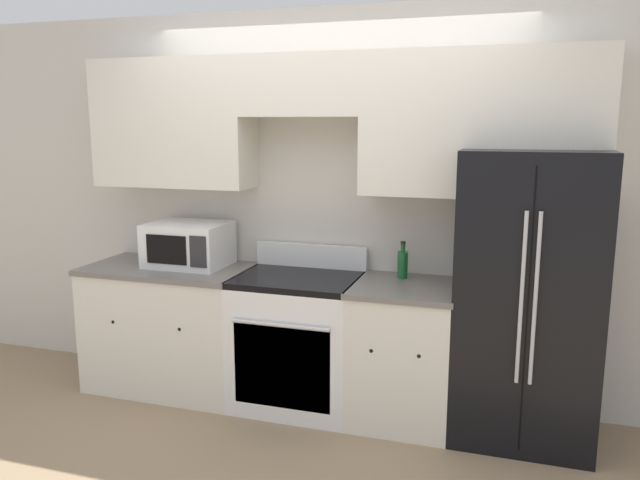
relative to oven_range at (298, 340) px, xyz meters
name	(u,v)px	position (x,y,z in m)	size (l,w,h in m)	color
ground_plane	(305,428)	(0.15, -0.31, -0.45)	(12.00, 12.00, 0.00)	#937A5B
wall_back	(334,173)	(0.16, 0.27, 1.09)	(8.00, 0.39, 2.60)	beige
lower_cabinets_left	(171,327)	(-0.95, 0.00, 0.00)	(1.14, 0.64, 0.88)	silver
lower_cabinets_right	(404,353)	(0.71, 0.00, 0.00)	(0.64, 0.64, 0.88)	silver
oven_range	(298,340)	(0.00, 0.00, 0.00)	(0.79, 0.65, 1.04)	white
refrigerator	(527,295)	(1.42, 0.08, 0.41)	(0.80, 0.80, 1.72)	black
microwave	(188,244)	(-0.83, 0.07, 0.58)	(0.54, 0.42, 0.30)	white
bottle	(403,264)	(0.65, 0.17, 0.53)	(0.07, 0.07, 0.24)	#195928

